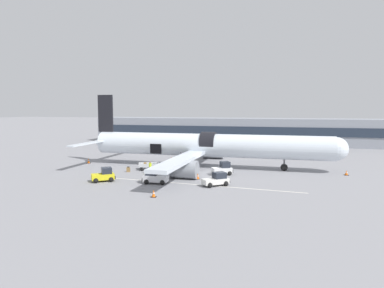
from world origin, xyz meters
TOP-DOWN VIEW (x-y plane):
  - ground_plane at (0.00, 0.00)m, footprint 500.00×500.00m
  - apron_marking_line at (0.30, -6.32)m, footprint 24.06×1.82m
  - terminal_strip at (0.00, 39.76)m, footprint 72.95×9.02m
  - airplane at (-1.10, 4.93)m, footprint 37.09×34.01m
  - baggage_tug_lead at (2.39, -0.06)m, footprint 2.81×2.46m
  - baggage_tug_mid at (-10.07, -7.60)m, footprint 2.83×2.55m
  - baggage_tug_rear at (-4.01, -7.04)m, footprint 2.91×1.93m
  - baggage_tug_spare at (2.87, -6.32)m, footprint 3.03×2.82m
  - baggage_cart_loading at (-8.00, 0.94)m, footprint 3.66×2.86m
  - ground_crew_loader_a at (-6.71, -1.89)m, footprint 0.43×0.56m
  - ground_crew_loader_b at (-4.37, -1.63)m, footprint 0.64×0.48m
  - ground_crew_driver at (-4.84, 1.10)m, footprint 0.51×0.63m
  - suitcase_on_tarmac_upright at (-9.99, -1.49)m, footprint 0.51×0.36m
  - safety_cone_nose at (17.46, 3.91)m, footprint 0.56×0.56m
  - safety_cone_engine_left at (-1.90, -12.64)m, footprint 0.50×0.50m
  - safety_cone_wingtip at (0.03, -3.48)m, footprint 0.47×0.47m
  - safety_cone_tail at (-19.12, 3.49)m, footprint 0.55×0.55m

SIDE VIEW (x-z plane):
  - ground_plane at x=0.00m, z-range 0.00..0.00m
  - apron_marking_line at x=0.30m, z-range 0.00..0.01m
  - safety_cone_nose at x=17.46m, z-range -0.02..0.59m
  - suitcase_on_tarmac_upright at x=-9.99m, z-range -0.05..0.68m
  - safety_cone_wingtip at x=0.03m, z-range -0.02..0.68m
  - safety_cone_engine_left at x=-1.90m, z-range -0.02..0.69m
  - safety_cone_tail at x=-19.12m, z-range -0.02..0.74m
  - baggage_cart_loading at x=-8.00m, z-range -0.04..0.98m
  - baggage_tug_spare at x=2.87m, z-range -0.11..1.36m
  - baggage_tug_mid at x=-10.07m, z-range -0.13..1.48m
  - baggage_tug_lead at x=2.39m, z-range -0.14..1.54m
  - baggage_tug_rear at x=-4.01m, z-range -0.14..1.58m
  - ground_crew_loader_a at x=-6.71m, z-range 0.04..1.66m
  - ground_crew_driver at x=-4.84m, z-range 0.05..1.85m
  - ground_crew_loader_b at x=-4.37m, z-range 0.05..1.87m
  - airplane at x=-1.10m, z-range -2.20..8.24m
  - terminal_strip at x=0.00m, z-range 0.00..6.05m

